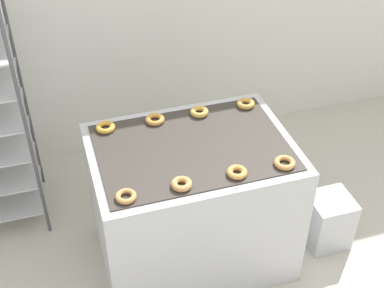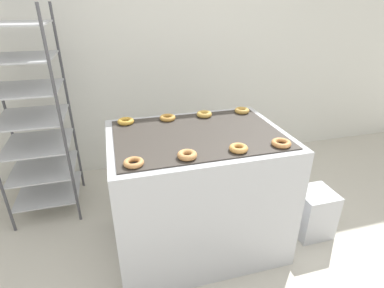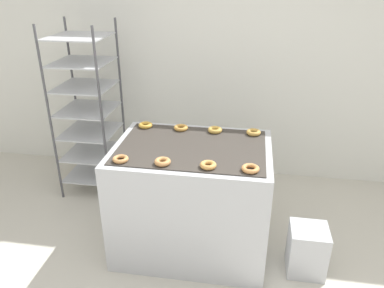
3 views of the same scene
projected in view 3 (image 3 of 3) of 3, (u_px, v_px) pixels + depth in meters
The scene contains 12 objects.
wall_back at pixel (213, 53), 4.03m from camera, with size 8.00×0.05×2.80m.
fryer_machine at pixel (192, 198), 3.15m from camera, with size 1.24×0.91×0.96m.
baking_rack_cart at pixel (88, 110), 3.86m from camera, with size 0.56×0.60×1.79m.
glaze_bin at pixel (307, 250), 2.97m from camera, with size 0.29×0.28×0.41m.
donut_near_left at pixel (121, 159), 2.71m from camera, with size 0.12×0.12×0.03m, color #C5864C.
donut_near_midleft at pixel (163, 162), 2.67m from camera, with size 0.12×0.12×0.04m, color tan.
donut_near_midright at pixel (208, 165), 2.63m from camera, with size 0.12×0.12×0.04m, color #D39449.
donut_near_right at pixel (250, 169), 2.58m from camera, with size 0.13×0.13×0.03m, color #CF8B4D.
donut_far_left at pixel (146, 125), 3.30m from camera, with size 0.12×0.12×0.03m, color gold.
donut_far_midleft at pixel (181, 128), 3.25m from camera, with size 0.12×0.12×0.03m, color #C18A3B.
donut_far_midright at pixel (215, 130), 3.20m from camera, with size 0.12×0.12×0.04m, color gold.
donut_far_right at pixel (254, 132), 3.15m from camera, with size 0.12×0.12×0.04m, color #C09343.
Camera 3 is at (0.43, -1.92, 2.22)m, focal length 35.00 mm.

